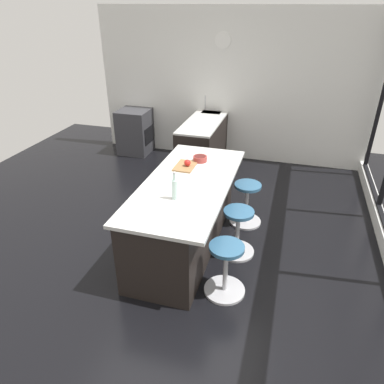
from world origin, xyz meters
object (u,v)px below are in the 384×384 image
Objects in this scene: stool_by_window at (246,205)px; fruit_bowl at (200,158)px; kitchen_island at (184,213)px; cutting_board at (185,166)px; water_bottle at (175,188)px; stool_near_camera at (225,271)px; stool_middle at (237,233)px; apple_red at (187,163)px; oven_range at (135,132)px.

fruit_bowl reaches higher than stool_by_window.
cutting_board is (-0.39, -0.11, 0.45)m from kitchen_island.
kitchen_island is 7.14× the size of water_bottle.
kitchen_island is at bearing -136.56° from stool_near_camera.
kitchen_island is 0.78m from fruit_bowl.
water_bottle is at bearing -29.04° from stool_by_window.
stool_middle is (0.71, 0.00, 0.00)m from stool_by_window.
apple_red is (-1.08, -0.74, 0.67)m from stool_near_camera.
kitchen_island is at bearing 34.93° from oven_range.
stool_near_camera is at bearing 66.77° from water_bottle.
kitchen_island reaches higher than stool_near_camera.
fruit_bowl is (-0.61, -0.64, 0.65)m from stool_middle.
apple_red is (-0.38, -0.74, 0.67)m from stool_middle.
stool_near_camera is (0.71, 0.00, 0.00)m from stool_middle.
oven_range is at bearing -148.47° from water_bottle.
stool_near_camera is at bearing 25.94° from fruit_bowl.
stool_by_window is 1.04m from cutting_board.
kitchen_island reaches higher than stool_middle.
water_bottle is (0.81, 0.11, 0.06)m from apple_red.
oven_range is 10.34× the size of apple_red.
stool_by_window is 0.71m from stool_middle.
fruit_bowl is (-1.05, -0.01, -0.08)m from water_bottle.
oven_range is at bearing -137.56° from fruit_bowl.
cutting_board reaches higher than stool_middle.
cutting_board is at bearing -164.51° from kitchen_island.
oven_range is at bearing -145.07° from kitchen_island.
fruit_bowl is (-0.23, 0.13, 0.03)m from cutting_board.
stool_near_camera is 1.60m from fruit_bowl.
fruit_bowl is (-0.23, 0.10, -0.02)m from apple_red.
stool_by_window is at bearing 136.56° from kitchen_island.
kitchen_island is at bearing 11.26° from apple_red.
oven_range is at bearing -128.11° from stool_by_window.
fruit_bowl is at bearing -179.52° from water_bottle.
stool_by_window is at bearing 51.89° from oven_range.
stool_middle is at bearing 46.29° from fruit_bowl.
water_bottle reaches higher than oven_range.
apple_red reaches higher than oven_range.
stool_by_window is 1.06m from apple_red.
oven_range is 3.27m from stool_by_window.
stool_by_window and stool_middle have the same top height.
stool_by_window is at bearing 113.74° from apple_red.
oven_range is at bearing -136.65° from stool_middle.
cutting_board is 0.06m from apple_red.
stool_by_window is 1.50m from water_bottle.
stool_middle is 1.07m from cutting_board.
oven_range is at bearing -143.15° from stool_near_camera.
oven_range is 1.46× the size of stool_by_window.
stool_near_camera is 1.48m from cutting_board.
fruit_bowl is at bearing 177.50° from kitchen_island.
stool_by_window is 1.00× the size of stool_near_camera.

